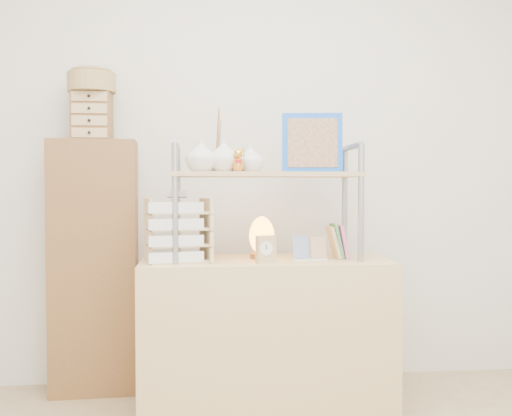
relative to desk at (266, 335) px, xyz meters
The scene contains 10 objects.
room_shell 1.55m from the desk, 90.00° to the right, with size 3.42×3.41×2.61m.
desk is the anchor object (origin of this frame).
cabinet 1.00m from the desk, 157.27° to the left, with size 0.45×0.24×1.35m, color brown.
hutch 0.82m from the desk, behind, with size 0.90×0.34×0.73m.
letter_tray 0.66m from the desk, behind, with size 0.32×0.31×0.33m.
salt_lamp 0.48m from the desk, 113.80° to the left, with size 0.14×0.13×0.21m.
desk_clock 0.46m from the desk, 96.65° to the right, with size 0.10×0.06×0.13m.
postcard_stand 0.46m from the desk, 14.94° to the right, with size 0.17×0.07×0.12m.
drawer_chest 1.45m from the desk, 158.50° to the left, with size 0.20×0.16×0.25m.
woven_basket 1.59m from the desk, 158.38° to the left, with size 0.25×0.25×0.10m, color olive.
Camera 1 is at (-0.32, -1.54, 1.10)m, focal length 40.00 mm.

